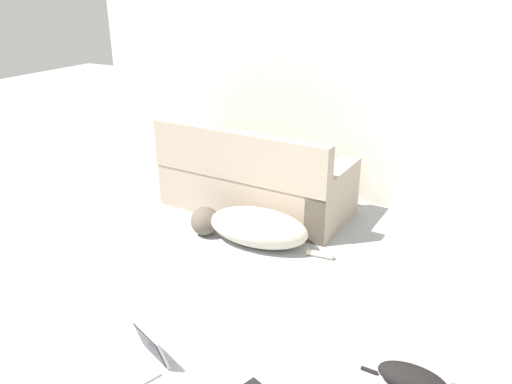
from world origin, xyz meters
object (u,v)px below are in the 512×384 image
Objects in this scene: couch at (255,183)px; laptop_open at (143,355)px; cat at (418,380)px; dog at (251,227)px.

couch is 4.99× the size of laptop_open.
dog is at bearing 148.29° from cat.
couch is 2.66m from cat.
dog is 1.68m from laptop_open.
couch reaches higher than dog.
couch is at bearing 140.03° from cat.
dog is 1.99m from cat.
couch is at bearing 122.76° from laptop_open.
couch is 2.39m from laptop_open.
couch reaches higher than cat.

